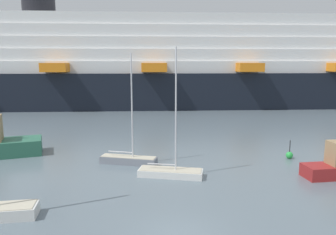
{
  "coord_description": "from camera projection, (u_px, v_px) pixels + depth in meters",
  "views": [
    {
      "loc": [
        -0.82,
        -13.52,
        7.71
      ],
      "look_at": [
        0.0,
        14.71,
        2.95
      ],
      "focal_mm": 34.98,
      "sensor_mm": 36.0,
      "label": 1
    }
  ],
  "objects": [
    {
      "name": "channel_buoy_1",
      "position": [
        289.0,
        155.0,
        26.53
      ],
      "size": [
        0.57,
        0.57,
        1.52
      ],
      "color": "green",
      "rests_on": "ground_plane"
    },
    {
      "name": "cruise_ship",
      "position": [
        152.0,
        67.0,
        58.94
      ],
      "size": [
        109.2,
        19.75,
        21.21
      ],
      "rotation": [
        0.0,
        0.0,
        0.03
      ],
      "color": "black",
      "rests_on": "ground_plane"
    },
    {
      "name": "sailboat_4",
      "position": [
        171.0,
        171.0,
        22.38
      ],
      "size": [
        4.55,
        2.16,
        8.72
      ],
      "rotation": [
        0.0,
        0.0,
        -0.2
      ],
      "color": "white",
      "rests_on": "ground_plane"
    },
    {
      "name": "sailboat_1",
      "position": [
        129.0,
        158.0,
        25.14
      ],
      "size": [
        4.5,
        2.06,
        8.42
      ],
      "rotation": [
        0.0,
        0.0,
        -0.25
      ],
      "color": "gray",
      "rests_on": "ground_plane"
    }
  ]
}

